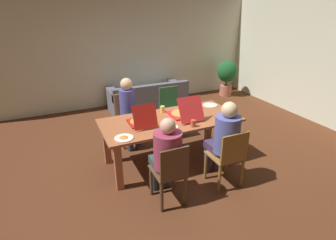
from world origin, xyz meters
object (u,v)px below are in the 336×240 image
(dining_table, at_px, (171,126))
(chair_3, at_px, (171,109))
(plate_1, at_px, (225,117))
(drinking_glass_1, at_px, (162,109))
(couch, at_px, (148,99))
(drinking_glass_0, at_px, (193,123))
(chair_0, at_px, (229,156))
(pizza_box_0, at_px, (184,113))
(person_0, at_px, (224,136))
(person_1, at_px, (166,152))
(chair_1, at_px, (170,173))
(chair_2, at_px, (127,118))
(plate_0, at_px, (124,138))
(plate_2, at_px, (210,105))
(plate_3, at_px, (172,127))
(potted_plant, at_px, (227,74))
(person_2, at_px, (129,108))
(pizza_box_1, at_px, (141,121))

(dining_table, xyz_separation_m, chair_3, (0.45, 0.97, -0.13))
(chair_3, distance_m, plate_1, 1.35)
(drinking_glass_1, distance_m, couch, 2.26)
(drinking_glass_0, bearing_deg, chair_0, -64.67)
(chair_0, distance_m, chair_3, 1.90)
(dining_table, xyz_separation_m, pizza_box_0, (0.24, 0.03, 0.17))
(person_0, height_order, person_1, person_0)
(pizza_box_0, distance_m, couch, 2.51)
(chair_1, distance_m, chair_2, 1.90)
(plate_0, xyz_separation_m, plate_2, (1.75, 0.60, -0.00))
(chair_1, height_order, plate_1, chair_1)
(dining_table, bearing_deg, person_1, -118.26)
(person_1, xyz_separation_m, plate_3, (0.32, 0.53, 0.06))
(dining_table, bearing_deg, potted_plant, 40.72)
(person_2, height_order, drinking_glass_1, person_2)
(chair_2, bearing_deg, pizza_box_1, -92.48)
(chair_1, xyz_separation_m, pizza_box_1, (-0.04, 0.96, 0.34))
(person_1, relative_size, pizza_box_1, 2.55)
(chair_0, relative_size, plate_2, 3.37)
(chair_0, height_order, pizza_box_0, pizza_box_0)
(plate_0, height_order, couch, plate_0)
(plate_1, bearing_deg, drinking_glass_0, -173.46)
(chair_2, relative_size, pizza_box_0, 1.58)
(dining_table, distance_m, pizza_box_1, 0.51)
(person_1, relative_size, chair_3, 1.26)
(dining_table, distance_m, drinking_glass_1, 0.37)
(chair_0, distance_m, chair_1, 0.89)
(pizza_box_1, height_order, drinking_glass_0, pizza_box_1)
(plate_0, distance_m, drinking_glass_1, 1.07)
(person_1, xyz_separation_m, pizza_box_1, (-0.04, 0.84, 0.10))
(person_2, xyz_separation_m, couch, (0.95, 1.64, -0.48))
(person_0, bearing_deg, person_2, 118.79)
(chair_2, bearing_deg, drinking_glass_0, -64.81)
(plate_0, bearing_deg, couch, 64.03)
(pizza_box_0, relative_size, pizza_box_1, 1.26)
(person_2, relative_size, pizza_box_0, 2.15)
(pizza_box_1, distance_m, plate_0, 0.51)
(chair_1, relative_size, drinking_glass_0, 8.54)
(person_0, bearing_deg, plate_3, 137.84)
(dining_table, bearing_deg, plate_3, -112.55)
(dining_table, xyz_separation_m, person_1, (-0.44, -0.82, 0.07))
(chair_3, bearing_deg, pizza_box_0, -102.52)
(pizza_box_0, bearing_deg, chair_2, 126.41)
(couch, bearing_deg, person_1, -106.17)
(dining_table, bearing_deg, person_2, 118.31)
(pizza_box_0, bearing_deg, chair_1, -125.16)
(chair_0, xyz_separation_m, plate_1, (0.37, 0.63, 0.27))
(pizza_box_0, distance_m, plate_0, 1.15)
(pizza_box_1, distance_m, drinking_glass_1, 0.57)
(chair_1, bearing_deg, person_1, 90.00)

